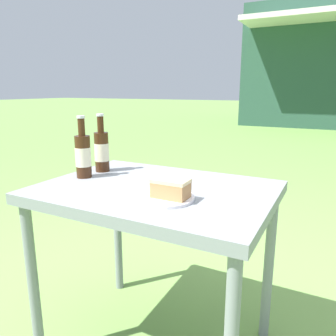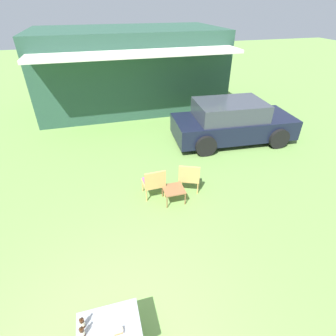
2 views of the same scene
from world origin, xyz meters
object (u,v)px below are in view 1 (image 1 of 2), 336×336
object	(u,v)px
cola_bottle_far	(83,155)
cola_bottle_near	(102,150)
cake_on_plate	(168,192)
patio_table	(156,207)

from	to	relation	value
cola_bottle_far	cola_bottle_near	bearing A→B (deg)	89.16
cake_on_plate	cola_bottle_near	world-z (taller)	cola_bottle_near
cake_on_plate	cola_bottle_far	size ratio (longest dim) A/B	0.81
cake_on_plate	cola_bottle_near	size ratio (longest dim) A/B	0.81
patio_table	cola_bottle_far	distance (m)	0.37
cake_on_plate	patio_table	bearing A→B (deg)	134.66
patio_table	cake_on_plate	bearing A→B (deg)	-45.34
patio_table	cake_on_plate	size ratio (longest dim) A/B	4.17
cola_bottle_near	cola_bottle_far	world-z (taller)	same
cola_bottle_near	cola_bottle_far	distance (m)	0.12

